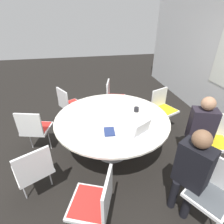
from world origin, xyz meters
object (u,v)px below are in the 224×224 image
(chair_5, at_px, (35,127))
(person_1, at_px, (202,128))
(chair_2, at_px, (163,106))
(laptop, at_px, (139,130))
(person_0, at_px, (192,168))
(chair_7, at_px, (96,201))
(handbag, at_px, (96,107))
(chair_0, at_px, (212,189))
(spiral_notebook, at_px, (109,132))
(chair_6, at_px, (33,168))
(chair_4, at_px, (69,103))
(chair_1, at_px, (213,136))
(chair_3, at_px, (113,96))
(coffee_cup, at_px, (136,109))

(chair_5, height_order, person_1, person_1)
(chair_2, distance_m, laptop, 1.43)
(laptop, bearing_deg, person_0, 88.92)
(chair_7, height_order, handbag, chair_7)
(chair_0, bearing_deg, spiral_notebook, 15.23)
(chair_0, xyz_separation_m, chair_6, (-0.70, -2.03, 0.00))
(chair_4, bearing_deg, chair_1, 23.53)
(chair_3, relative_size, chair_7, 1.00)
(chair_3, bearing_deg, chair_0, 27.96)
(chair_6, distance_m, spiral_notebook, 1.09)
(chair_7, relative_size, person_0, 0.71)
(chair_7, distance_m, person_0, 1.13)
(chair_3, height_order, chair_4, same)
(chair_4, bearing_deg, person_1, 20.44)
(person_0, distance_m, person_1, 0.91)
(chair_4, bearing_deg, chair_2, 43.81)
(chair_7, distance_m, spiral_notebook, 0.95)
(chair_5, bearing_deg, chair_1, -0.92)
(chair_7, bearing_deg, chair_0, -73.42)
(chair_0, xyz_separation_m, laptop, (-0.87, -0.59, 0.27))
(chair_1, relative_size, chair_6, 1.00)
(chair_1, xyz_separation_m, chair_2, (-1.10, -0.34, 0.00))
(chair_6, xyz_separation_m, handbag, (-2.19, 1.02, -0.38))
(laptop, relative_size, spiral_notebook, 1.71)
(person_1, height_order, laptop, person_1)
(chair_5, bearing_deg, person_1, -2.18)
(chair_4, relative_size, person_0, 0.71)
(chair_3, relative_size, coffee_cup, 10.31)
(chair_6, bearing_deg, spiral_notebook, -12.35)
(chair_0, height_order, chair_1, same)
(person_1, xyz_separation_m, coffee_cup, (-0.63, -0.83, 0.06))
(chair_1, distance_m, handbag, 2.67)
(chair_0, bearing_deg, person_0, 19.07)
(chair_7, height_order, person_0, person_0)
(laptop, distance_m, spiral_notebook, 0.42)
(chair_4, relative_size, spiral_notebook, 3.92)
(chair_4, height_order, laptop, laptop)
(person_0, bearing_deg, chair_5, 23.00)
(chair_3, bearing_deg, chair_2, 66.99)
(chair_7, bearing_deg, chair_1, -48.11)
(chair_7, bearing_deg, chair_3, 5.88)
(chair_6, bearing_deg, chair_4, 49.61)
(chair_6, height_order, person_0, person_0)
(chair_5, bearing_deg, coffee_cup, 9.50)
(chair_5, bearing_deg, chair_6, -65.93)
(chair_0, height_order, laptop, laptop)
(spiral_notebook, bearing_deg, chair_5, -119.59)
(person_0, bearing_deg, chair_0, -160.93)
(chair_2, bearing_deg, chair_5, -15.85)
(chair_4, bearing_deg, chair_7, -23.23)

